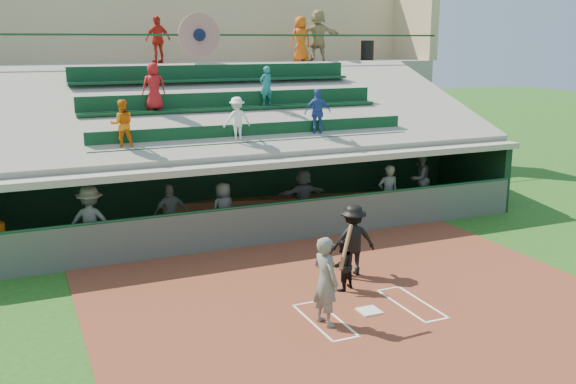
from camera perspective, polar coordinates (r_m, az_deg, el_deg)
name	(u,v)px	position (r m, az deg, el deg)	size (l,w,h in m)	color
ground	(369,312)	(13.44, 7.22, -10.58)	(100.00, 100.00, 0.00)	#1E4D15
dirt_slab	(357,303)	(13.83, 6.16, -9.79)	(11.00, 9.00, 0.02)	brown
home_plate	(369,311)	(13.43, 7.23, -10.44)	(0.43, 0.43, 0.03)	white
batters_box_chalk	(369,311)	(13.43, 7.23, -10.49)	(2.65, 1.85, 0.01)	white
dugout_floor	(253,226)	(19.18, -3.09, -3.04)	(16.00, 3.50, 0.04)	gray
concourse_slab	(191,124)	(25.04, -8.61, 6.04)	(20.00, 3.00, 4.60)	gray
grandstand	(214,135)	(22.19, -6.61, 5.07)	(20.40, 10.40, 7.80)	#525751
batter_at_plate	(326,281)	(12.47, 3.37, -7.87)	(0.90, 0.78, 1.95)	#595C57
catcher	(342,265)	(14.26, 4.85, -6.49)	(0.56, 0.44, 1.16)	black
home_umpire	(353,240)	(15.12, 5.79, -4.26)	(1.10, 0.63, 1.70)	black
dugout_bench	(233,207)	(20.31, -4.92, -1.35)	(16.52, 0.50, 0.50)	#9A6138
dugout_player_a	(91,221)	(16.99, -17.12, -2.51)	(1.18, 0.68, 1.83)	#5F615C
dugout_player_b	(171,214)	(17.66, -10.37, -1.90)	(0.95, 0.39, 1.62)	#5B5E58
dugout_player_c	(224,210)	(17.96, -5.75, -1.59)	(0.76, 0.49, 1.55)	#5C5F59
dugout_player_d	(303,196)	(19.32, 1.35, -0.32)	(1.52, 0.48, 1.64)	#5B5D58
dugout_player_e	(388,193)	(19.57, 8.87, -0.13)	(0.64, 0.42, 1.75)	#50524E
dugout_player_f	(419,178)	(21.80, 11.59, 1.18)	(0.87, 0.68, 1.78)	#5E615B
trash_bin	(367,50)	(27.65, 7.06, 12.39)	(0.54, 0.54, 0.81)	black
concourse_staff_a	(158,40)	(24.18, -11.48, 13.13)	(0.98, 0.41, 1.67)	#B22014
concourse_staff_b	(301,39)	(25.68, 1.12, 13.44)	(0.84, 0.55, 1.73)	#CF4E0C
concourse_staff_c	(318,35)	(26.13, 2.66, 13.73)	(1.86, 0.59, 2.00)	tan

